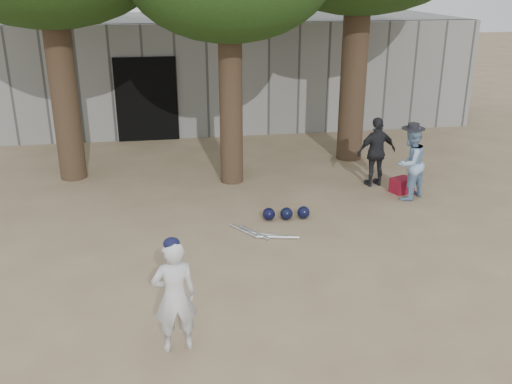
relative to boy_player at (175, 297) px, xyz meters
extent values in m
plane|color=#937C5E|center=(0.76, 1.55, -0.71)|extent=(70.00, 70.00, 0.00)
imported|color=silver|center=(0.00, 0.00, 0.00)|extent=(0.55, 0.40, 1.41)
imported|color=#89ADD4|center=(4.68, 4.19, 0.02)|extent=(0.89, 0.84, 1.46)
imported|color=black|center=(4.30, 5.01, 0.02)|extent=(0.90, 0.48, 1.46)
cube|color=maroon|center=(4.70, 4.51, -0.56)|extent=(0.51, 0.45, 0.30)
cube|color=gray|center=(0.76, 9.55, 0.79)|extent=(16.00, 0.35, 3.00)
cube|color=black|center=(-0.44, 9.35, 0.39)|extent=(1.60, 0.08, 2.20)
cube|color=slate|center=(0.76, 12.05, 0.79)|extent=(16.00, 5.00, 3.00)
sphere|color=black|center=(1.76, 3.56, -0.59)|extent=(0.23, 0.23, 0.23)
sphere|color=black|center=(2.08, 3.53, -0.59)|extent=(0.23, 0.23, 0.23)
sphere|color=black|center=(2.40, 3.53, -0.59)|extent=(0.23, 0.23, 0.23)
cylinder|color=silver|center=(1.23, 3.12, -0.68)|extent=(0.44, 0.63, 0.06)
cylinder|color=silver|center=(1.41, 3.00, -0.68)|extent=(0.44, 0.63, 0.06)
cylinder|color=silver|center=(1.59, 2.88, -0.68)|extent=(0.67, 0.36, 0.06)
cylinder|color=silver|center=(1.77, 2.76, -0.68)|extent=(0.72, 0.20, 0.06)
cylinder|color=brown|center=(-2.04, 6.55, 2.04)|extent=(0.56, 0.56, 5.50)
cylinder|color=brown|center=(1.36, 5.75, 1.79)|extent=(0.48, 0.48, 5.00)
cylinder|color=brown|center=(4.36, 6.95, 2.19)|extent=(0.60, 0.60, 5.80)
camera|label=1|loc=(0.01, -5.76, 3.46)|focal=40.00mm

